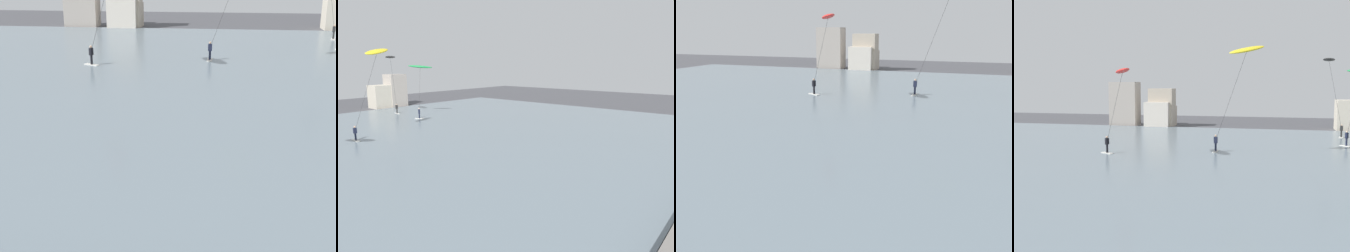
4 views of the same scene
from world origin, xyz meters
TOP-DOWN VIEW (x-y plane):
  - water_bay at (0.00, 31.00)m, footprint 84.00×52.00m
  - far_shore_buildings at (-3.14, 58.74)m, footprint 41.26×4.27m
  - kitesurfer_yellow at (3.09, 35.42)m, footprint 4.84×2.34m
  - kitesurfer_red at (-7.20, 31.24)m, footprint 4.45×3.99m
  - kitesurfer_black at (12.09, 47.34)m, footprint 3.51×5.18m

SIDE VIEW (x-z plane):
  - water_bay at x=0.00m, z-range 0.00..0.10m
  - far_shore_buildings at x=-3.14m, z-range -0.77..6.22m
  - kitesurfer_red at x=-7.20m, z-range 3.16..11.15m
  - kitesurfer_black at x=12.09m, z-range 4.02..13.58m
  - kitesurfer_yellow at x=3.09m, z-range 3.77..14.00m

